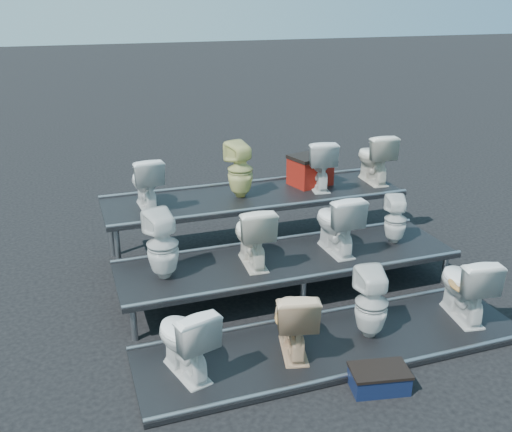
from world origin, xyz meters
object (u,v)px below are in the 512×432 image
object	(u,v)px
toilet_5	(252,235)
red_crate	(310,172)
toilet_1	(293,319)
toilet_6	(336,222)
toilet_10	(318,164)
toilet_3	(465,285)
toilet_8	(146,182)
toilet_9	(240,170)
toilet_2	(371,303)
toilet_4	(163,245)
toilet_0	(185,339)
toilet_7	(396,220)
toilet_11	(374,157)
step_stool	(379,380)

from	to	relation	value
toilet_5	red_crate	bearing A→B (deg)	-129.86
toilet_1	toilet_6	size ratio (longest dim) A/B	0.97
toilet_6	toilet_10	bearing A→B (deg)	-105.19
toilet_3	toilet_10	xyz separation A→B (m)	(-0.64, 2.60, 0.77)
toilet_5	toilet_8	bearing A→B (deg)	-47.87
toilet_6	toilet_9	xyz separation A→B (m)	(-0.85, 1.30, 0.40)
toilet_2	toilet_8	xyz separation A→B (m)	(-1.93, 2.60, 0.76)
toilet_5	toilet_4	bearing A→B (deg)	3.61
toilet_0	toilet_3	world-z (taller)	toilet_3
toilet_4	toilet_9	bearing A→B (deg)	-148.35
toilet_7	toilet_4	bearing A→B (deg)	17.08
toilet_1	toilet_7	bearing A→B (deg)	-132.78
toilet_1	toilet_3	bearing A→B (deg)	-166.30
toilet_2	toilet_9	size ratio (longest dim) A/B	1.00
toilet_7	red_crate	world-z (taller)	red_crate
toilet_3	toilet_4	distance (m)	3.44
toilet_7	red_crate	xyz separation A→B (m)	(-0.56, 1.48, 0.28)
toilet_10	toilet_1	bearing A→B (deg)	71.47
toilet_1	toilet_2	world-z (taller)	toilet_2
toilet_1	toilet_5	xyz separation A→B (m)	(0.00, 1.30, 0.40)
red_crate	toilet_4	bearing A→B (deg)	-163.44
toilet_11	toilet_7	bearing A→B (deg)	76.97
toilet_4	toilet_7	world-z (taller)	toilet_4
toilet_7	step_stool	xyz separation A→B (m)	(-1.39, -2.06, -0.68)
toilet_2	toilet_9	distance (m)	2.79
toilet_0	toilet_7	world-z (taller)	toilet_7
toilet_7	red_crate	size ratio (longest dim) A/B	1.15
toilet_5	toilet_2	bearing A→B (deg)	128.12
toilet_5	toilet_7	size ratio (longest dim) A/B	1.20
red_crate	step_stool	size ratio (longest dim) A/B	1.04
toilet_4	toilet_11	bearing A→B (deg)	-171.84
toilet_0	red_crate	distance (m)	3.81
toilet_5	step_stool	size ratio (longest dim) A/B	1.44
toilet_9	toilet_7	bearing A→B (deg)	127.19
toilet_1	toilet_10	distance (m)	3.08
toilet_8	toilet_11	distance (m)	3.39
toilet_2	toilet_3	xyz separation A→B (m)	(1.19, 0.00, 0.01)
step_stool	toilet_0	bearing A→B (deg)	166.66
toilet_4	toilet_10	size ratio (longest dim) A/B	1.10
toilet_5	toilet_9	size ratio (longest dim) A/B	0.98
toilet_8	red_crate	world-z (taller)	toilet_8
toilet_4	step_stool	size ratio (longest dim) A/B	1.52
toilet_3	toilet_8	distance (m)	4.13
toilet_1	toilet_8	world-z (taller)	toilet_8
toilet_0	toilet_5	xyz separation A→B (m)	(1.12, 1.30, 0.40)
toilet_3	toilet_6	world-z (taller)	toilet_6
toilet_2	toilet_6	bearing A→B (deg)	-91.60
toilet_8	toilet_11	size ratio (longest dim) A/B	0.93
toilet_2	toilet_5	bearing A→B (deg)	-47.72
toilet_1	toilet_10	xyz separation A→B (m)	(1.45, 2.60, 0.79)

